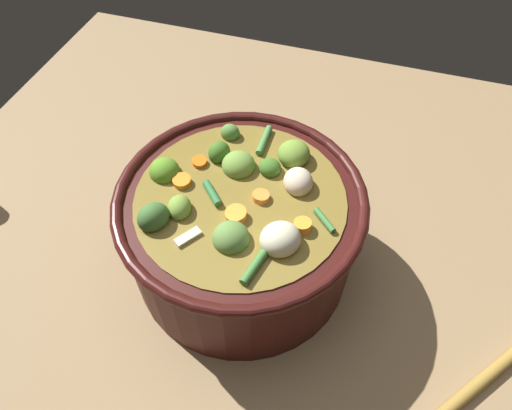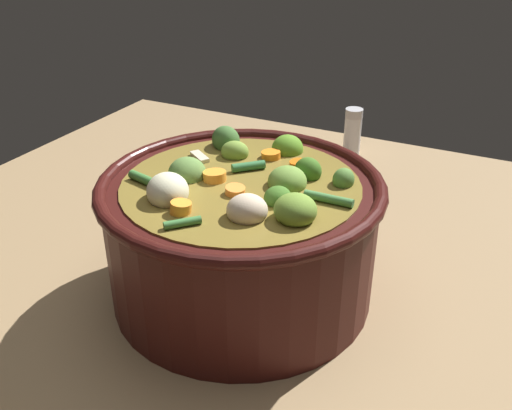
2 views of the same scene
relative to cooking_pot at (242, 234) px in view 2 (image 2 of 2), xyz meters
name	(u,v)px [view 2 (image 2 of 2)]	position (x,y,z in m)	size (l,w,h in m)	color
ground_plane	(242,291)	(0.00, 0.00, -0.08)	(1.10, 1.10, 0.00)	#8C704C
cooking_pot	(242,234)	(0.00, 0.00, 0.00)	(0.32, 0.32, 0.17)	#38110F
salt_shaker	(353,131)	(-0.46, -0.02, -0.04)	(0.03, 0.03, 0.08)	silver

